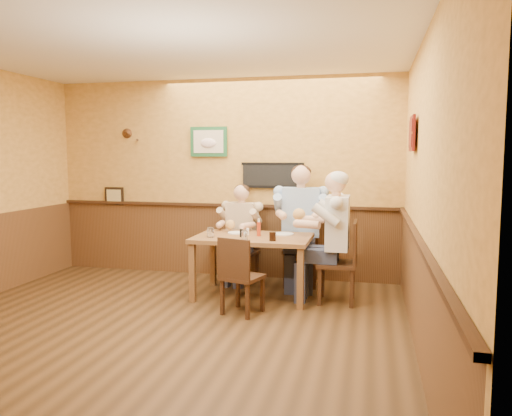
{
  "coord_description": "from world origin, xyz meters",
  "views": [
    {
      "loc": [
        2.07,
        -4.33,
        1.73
      ],
      "look_at": [
        0.72,
        1.45,
        1.1
      ],
      "focal_mm": 35.0,
      "sensor_mm": 36.0,
      "label": 1
    }
  ],
  "objects_px": {
    "hot_sauce_bottle": "(259,228)",
    "pepper_shaker": "(241,233)",
    "dining_table": "(253,243)",
    "chair_back_right": "(301,248)",
    "diner_blue_polo": "(301,232)",
    "chair_near_side": "(243,275)",
    "diner_tan_shirt": "(242,238)",
    "chair_right_end": "(337,262)",
    "water_glass_mid": "(245,235)",
    "chair_back_left": "(242,251)",
    "water_glass_left": "(210,232)",
    "diner_white_elder": "(337,244)",
    "salt_shaker": "(248,231)",
    "cola_tumbler": "(273,236)"
  },
  "relations": [
    {
      "from": "chair_near_side",
      "to": "diner_tan_shirt",
      "type": "relative_size",
      "value": 0.71
    },
    {
      "from": "diner_blue_polo",
      "to": "water_glass_mid",
      "type": "relative_size",
      "value": 13.7
    },
    {
      "from": "chair_right_end",
      "to": "cola_tumbler",
      "type": "relative_size",
      "value": 9.65
    },
    {
      "from": "dining_table",
      "to": "salt_shaker",
      "type": "xyz_separation_m",
      "value": [
        -0.09,
        0.08,
        0.13
      ]
    },
    {
      "from": "chair_right_end",
      "to": "dining_table",
      "type": "bearing_deg",
      "value": -91.23
    },
    {
      "from": "cola_tumbler",
      "to": "salt_shaker",
      "type": "relative_size",
      "value": 1.23
    },
    {
      "from": "chair_back_left",
      "to": "pepper_shaker",
      "type": "bearing_deg",
      "value": -68.14
    },
    {
      "from": "diner_tan_shirt",
      "to": "pepper_shaker",
      "type": "distance_m",
      "value": 0.84
    },
    {
      "from": "diner_white_elder",
      "to": "salt_shaker",
      "type": "distance_m",
      "value": 1.12
    },
    {
      "from": "dining_table",
      "to": "cola_tumbler",
      "type": "height_order",
      "value": "cola_tumbler"
    },
    {
      "from": "diner_white_elder",
      "to": "diner_tan_shirt",
      "type": "bearing_deg",
      "value": -117.97
    },
    {
      "from": "diner_blue_polo",
      "to": "water_glass_mid",
      "type": "distance_m",
      "value": 1.08
    },
    {
      "from": "salt_shaker",
      "to": "chair_back_left",
      "type": "bearing_deg",
      "value": 110.76
    },
    {
      "from": "chair_near_side",
      "to": "water_glass_mid",
      "type": "relative_size",
      "value": 8.14
    },
    {
      "from": "chair_back_left",
      "to": "water_glass_left",
      "type": "height_order",
      "value": "water_glass_left"
    },
    {
      "from": "chair_back_right",
      "to": "diner_blue_polo",
      "type": "xyz_separation_m",
      "value": [
        0.0,
        0.0,
        0.22
      ]
    },
    {
      "from": "dining_table",
      "to": "salt_shaker",
      "type": "relative_size",
      "value": 17.09
    },
    {
      "from": "chair_right_end",
      "to": "pepper_shaker",
      "type": "distance_m",
      "value": 1.18
    },
    {
      "from": "chair_right_end",
      "to": "chair_back_left",
      "type": "bearing_deg",
      "value": -117.97
    },
    {
      "from": "chair_back_left",
      "to": "chair_back_right",
      "type": "bearing_deg",
      "value": 6.03
    },
    {
      "from": "chair_right_end",
      "to": "water_glass_left",
      "type": "distance_m",
      "value": 1.54
    },
    {
      "from": "diner_tan_shirt",
      "to": "hot_sauce_bottle",
      "type": "height_order",
      "value": "diner_tan_shirt"
    },
    {
      "from": "chair_back_left",
      "to": "water_glass_left",
      "type": "xyz_separation_m",
      "value": [
        -0.16,
        -0.88,
        0.39
      ]
    },
    {
      "from": "chair_right_end",
      "to": "water_glass_mid",
      "type": "height_order",
      "value": "chair_right_end"
    },
    {
      "from": "chair_back_right",
      "to": "water_glass_mid",
      "type": "xyz_separation_m",
      "value": [
        -0.53,
        -0.94,
        0.3
      ]
    },
    {
      "from": "dining_table",
      "to": "chair_right_end",
      "type": "distance_m",
      "value": 1.03
    },
    {
      "from": "cola_tumbler",
      "to": "water_glass_mid",
      "type": "bearing_deg",
      "value": -179.99
    },
    {
      "from": "diner_tan_shirt",
      "to": "cola_tumbler",
      "type": "xyz_separation_m",
      "value": [
        0.61,
        -0.96,
        0.2
      ]
    },
    {
      "from": "hot_sauce_bottle",
      "to": "pepper_shaker",
      "type": "relative_size",
      "value": 2.01
    },
    {
      "from": "water_glass_left",
      "to": "cola_tumbler",
      "type": "height_order",
      "value": "water_glass_left"
    },
    {
      "from": "water_glass_mid",
      "to": "diner_blue_polo",
      "type": "bearing_deg",
      "value": 60.72
    },
    {
      "from": "chair_back_right",
      "to": "pepper_shaker",
      "type": "bearing_deg",
      "value": -134.26
    },
    {
      "from": "cola_tumbler",
      "to": "salt_shaker",
      "type": "distance_m",
      "value": 0.53
    },
    {
      "from": "chair_back_left",
      "to": "diner_tan_shirt",
      "type": "relative_size",
      "value": 0.7
    },
    {
      "from": "chair_right_end",
      "to": "water_glass_mid",
      "type": "xyz_separation_m",
      "value": [
        -1.05,
        -0.26,
        0.32
      ]
    },
    {
      "from": "diner_tan_shirt",
      "to": "cola_tumbler",
      "type": "relative_size",
      "value": 11.91
    },
    {
      "from": "chair_back_left",
      "to": "diner_white_elder",
      "type": "relative_size",
      "value": 0.6
    },
    {
      "from": "chair_back_left",
      "to": "diner_blue_polo",
      "type": "height_order",
      "value": "diner_blue_polo"
    },
    {
      "from": "diner_blue_polo",
      "to": "pepper_shaker",
      "type": "bearing_deg",
      "value": -134.26
    },
    {
      "from": "cola_tumbler",
      "to": "chair_near_side",
      "type": "bearing_deg",
      "value": -123.19
    },
    {
      "from": "chair_back_right",
      "to": "pepper_shaker",
      "type": "xyz_separation_m",
      "value": [
        -0.61,
        -0.76,
        0.29
      ]
    },
    {
      "from": "diner_tan_shirt",
      "to": "diner_blue_polo",
      "type": "bearing_deg",
      "value": 6.03
    },
    {
      "from": "water_glass_left",
      "to": "pepper_shaker",
      "type": "bearing_deg",
      "value": 15.14
    },
    {
      "from": "dining_table",
      "to": "salt_shaker",
      "type": "height_order",
      "value": "salt_shaker"
    },
    {
      "from": "dining_table",
      "to": "chair_back_right",
      "type": "xyz_separation_m",
      "value": [
        0.49,
        0.66,
        -0.15
      ]
    },
    {
      "from": "water_glass_left",
      "to": "water_glass_mid",
      "type": "distance_m",
      "value": 0.45
    },
    {
      "from": "chair_right_end",
      "to": "water_glass_mid",
      "type": "distance_m",
      "value": 1.13
    },
    {
      "from": "diner_tan_shirt",
      "to": "diner_white_elder",
      "type": "relative_size",
      "value": 0.86
    },
    {
      "from": "chair_near_side",
      "to": "chair_right_end",
      "type": "bearing_deg",
      "value": -129.35
    },
    {
      "from": "dining_table",
      "to": "diner_tan_shirt",
      "type": "relative_size",
      "value": 1.17
    }
  ]
}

